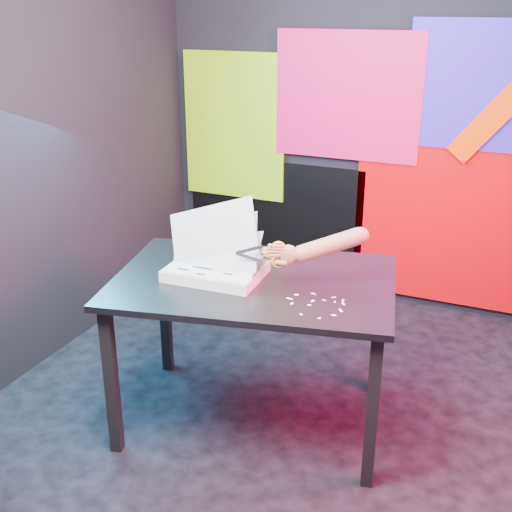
% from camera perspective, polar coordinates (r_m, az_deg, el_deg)
% --- Properties ---
extents(room, '(3.01, 3.01, 2.71)m').
position_cam_1_polar(room, '(2.77, 4.54, 9.98)').
color(room, '#21212C').
rests_on(room, ground).
extents(backdrop, '(2.88, 0.05, 2.08)m').
position_cam_1_polar(backdrop, '(4.22, 11.95, 8.19)').
color(backdrop, '#C00008').
rests_on(backdrop, ground).
extents(work_table, '(1.40, 1.08, 0.75)m').
position_cam_1_polar(work_table, '(2.92, -0.20, -3.56)').
color(work_table, black).
rests_on(work_table, ground).
extents(printout_stack, '(0.49, 0.33, 0.38)m').
position_cam_1_polar(printout_stack, '(2.90, -3.59, -1.17)').
color(printout_stack, beige).
rests_on(printout_stack, work_table).
extents(scissors, '(0.21, 0.08, 0.12)m').
position_cam_1_polar(scissors, '(2.76, 1.69, 0.14)').
color(scissors, silver).
rests_on(scissors, printout_stack).
extents(hand_forearm, '(0.40, 0.17, 0.18)m').
position_cam_1_polar(hand_forearm, '(2.74, 5.96, 0.85)').
color(hand_forearm, '#B95F44').
rests_on(hand_forearm, work_table).
extents(paper_clippings, '(0.25, 0.22, 0.00)m').
position_cam_1_polar(paper_clippings, '(2.66, 5.53, -4.21)').
color(paper_clippings, white).
rests_on(paper_clippings, work_table).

